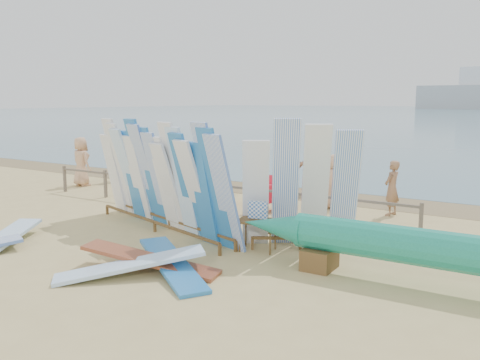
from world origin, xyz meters
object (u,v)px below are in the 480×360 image
Objects in this scene: flat_board_a at (3,246)px; beachgoer_0 at (81,162)px; outrigger_canoe at (431,251)px; beachgoer_7 at (392,188)px; main_surfboard_rack at (162,181)px; beachgoer_extra_1 at (120,160)px; vendor_table at (258,234)px; beach_chair_left at (216,196)px; side_surfboard_rack at (301,189)px; stroller at (264,198)px; beachgoer_1 at (151,165)px; flat_board_c at (151,270)px; flat_board_b at (131,276)px; flat_board_d at (172,272)px; beachgoer_5 at (313,169)px; beachgoer_11 at (167,161)px; beach_chair_right at (273,201)px; beachgoer_3 at (191,167)px; beachgoer_6 at (333,182)px.

flat_board_a is 8.03m from beachgoer_0.
beachgoer_7 is at bearing 111.29° from outrigger_canoe.
main_surfboard_rack reaches higher than beachgoer_extra_1.
beach_chair_left is (-3.45, 3.41, -0.08)m from vendor_table.
side_surfboard_rack reaches higher than stroller.
beachgoer_1 is (-4.90, 0.69, 0.53)m from stroller.
flat_board_c is (-1.72, -2.91, -1.27)m from side_surfboard_rack.
main_surfboard_rack is at bearing 164.36° from flat_board_b.
beachgoer_7 is at bearing 16.16° from flat_board_d.
beachgoer_5 is (-1.73, 6.72, 0.50)m from vendor_table.
beachgoer_11 reaches higher than flat_board_b.
beach_chair_right is at bearing -84.28° from beachgoer_11.
beachgoer_11 is at bearing 64.89° from beachgoer_extra_1.
beachgoer_0 is (-7.94, 0.27, 0.50)m from stroller.
beachgoer_7 is 11.22m from beachgoer_0.
flat_board_d is (-1.32, -2.76, -1.27)m from side_surfboard_rack.
beachgoer_extra_1 is (-12.82, 5.56, 0.17)m from outrigger_canoe.
beachgoer_5 reaches higher than flat_board_d.
vendor_table is (-3.58, 0.38, -0.31)m from outrigger_canoe.
beachgoer_0 reaches higher than vendor_table.
beach_chair_left is 3.33m from beachgoer_1.
beachgoer_7 is (2.14, 6.88, 0.77)m from flat_board_d.
vendor_table is 3.82m from stroller.
beachgoer_0 reaches higher than beachgoer_5.
beachgoer_11 is (-6.08, 8.29, 0.90)m from flat_board_b.
beachgoer_11 is 0.99× the size of beachgoer_0.
beach_chair_right is at bearing 96.51° from side_surfboard_rack.
beachgoer_3 is at bearing 18.80° from flat_board_c.
outrigger_canoe is 4.38× the size of beachgoer_extra_1.
beachgoer_6 is at bearing 79.77° from vendor_table.
beachgoer_extra_1 reaches higher than beachgoer_6.
flat_board_b is 3.73m from flat_board_a.
stroller is (-1.74, 3.40, 0.05)m from vendor_table.
beachgoer_7 reaches higher than outrigger_canoe.
beachgoer_5 reaches higher than beach_chair_right.
beach_chair_left is 1.03× the size of beach_chair_right.
flat_board_d is 8.72m from beachgoer_3.
vendor_table is at bearing 97.56° from beachgoer_6.
flat_board_d is 5.80m from beach_chair_right.
beach_chair_left is at bearing 33.82° from beachgoer_extra_1.
main_surfboard_rack is at bearing 13.12° from beachgoer_extra_1.
side_surfboard_rack is at bearing 106.95° from beachgoer_6.
stroller is (-1.07, 5.42, 0.41)m from flat_board_d.
beachgoer_6 is at bearing -130.24° from beachgoer_3.
main_surfboard_rack reaches higher than outrigger_canoe.
outrigger_canoe is 6.45m from beachgoer_6.
beachgoer_3 is (-3.93, -1.63, -0.01)m from beachgoer_5.
beachgoer_11 is at bearing 24.66° from flat_board_c.
side_surfboard_rack is at bearing 37.32° from beachgoer_1.
beach_chair_right is 7.80m from beachgoer_extra_1.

